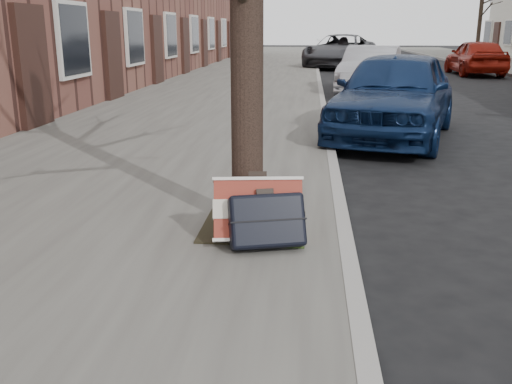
# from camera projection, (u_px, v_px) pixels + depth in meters

# --- Properties ---
(near_sidewalk) EXTENTS (5.00, 70.00, 0.12)m
(near_sidewalk) POSITION_uv_depth(u_px,v_px,m) (242.00, 83.00, 18.12)
(near_sidewalk) COLOR slate
(near_sidewalk) RESTS_ON ground
(dirt_patch) EXTENTS (0.85, 0.85, 0.02)m
(dirt_patch) POSITION_uv_depth(u_px,v_px,m) (254.00, 226.00, 4.75)
(dirt_patch) COLOR black
(dirt_patch) RESTS_ON near_sidewalk
(suitcase_red) EXTENTS (0.71, 0.44, 0.52)m
(suitcase_red) POSITION_uv_depth(u_px,v_px,m) (258.00, 210.00, 4.35)
(suitcase_red) COLOR maroon
(suitcase_red) RESTS_ON near_sidewalk
(suitcase_navy) EXTENTS (0.63, 0.47, 0.44)m
(suitcase_navy) POSITION_uv_depth(u_px,v_px,m) (267.00, 220.00, 4.24)
(suitcase_navy) COLOR black
(suitcase_navy) RESTS_ON near_sidewalk
(car_near_front) EXTENTS (2.77, 4.43, 1.41)m
(car_near_front) POSITION_uv_depth(u_px,v_px,m) (395.00, 94.00, 9.11)
(car_near_front) COLOR #0E2046
(car_near_front) RESTS_ON ground
(car_near_mid) EXTENTS (2.14, 4.06, 1.27)m
(car_near_mid) POSITION_uv_depth(u_px,v_px,m) (371.00, 70.00, 15.38)
(car_near_mid) COLOR #B0B2B9
(car_near_mid) RESTS_ON ground
(car_near_back) EXTENTS (3.87, 5.79, 1.48)m
(car_near_back) POSITION_uv_depth(u_px,v_px,m) (341.00, 51.00, 25.52)
(car_near_back) COLOR #393A3E
(car_near_back) RESTS_ON ground
(car_far_back) EXTENTS (1.62, 3.97, 1.35)m
(car_far_back) POSITION_uv_depth(u_px,v_px,m) (476.00, 57.00, 21.61)
(car_far_back) COLOR maroon
(car_far_back) RESTS_ON ground
(tree_far_c) EXTENTS (0.21, 0.21, 5.34)m
(tree_far_c) POSITION_uv_depth(u_px,v_px,m) (481.00, 7.00, 29.44)
(tree_far_c) COLOR black
(tree_far_c) RESTS_ON far_sidewalk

